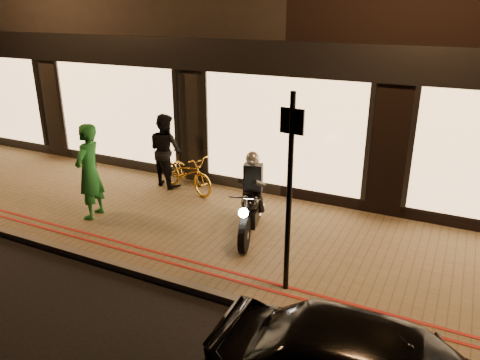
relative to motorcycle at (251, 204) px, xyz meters
name	(u,v)px	position (x,y,z in m)	size (l,w,h in m)	color
ground	(185,292)	(-0.19, -2.02, -0.73)	(90.00, 90.00, 0.00)	black
sidewalk	(241,235)	(-0.19, -0.02, -0.67)	(50.00, 4.00, 0.12)	#746347
kerb_stone	(186,287)	(-0.19, -1.97, -0.67)	(50.00, 0.14, 0.12)	#59544C
red_kerb_lines	(202,268)	(-0.19, -1.47, -0.61)	(50.00, 0.26, 0.01)	maroon
building_row	(350,2)	(-0.19, 6.97, 3.51)	(48.00, 10.11, 8.50)	black
motorcycle	(251,204)	(0.00, 0.00, 0.00)	(0.74, 1.90, 1.59)	black
sign_post	(290,186)	(1.24, -1.40, 1.06)	(0.35, 0.09, 3.00)	black
bicycle_gold	(186,173)	(-2.26, 1.32, -0.17)	(0.59, 1.70, 0.89)	gold
person_green	(89,172)	(-3.21, -0.72, 0.35)	(0.70, 0.46, 1.93)	#1E712E
person_dark	(165,150)	(-2.89, 1.44, 0.25)	(0.84, 0.66, 1.73)	black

